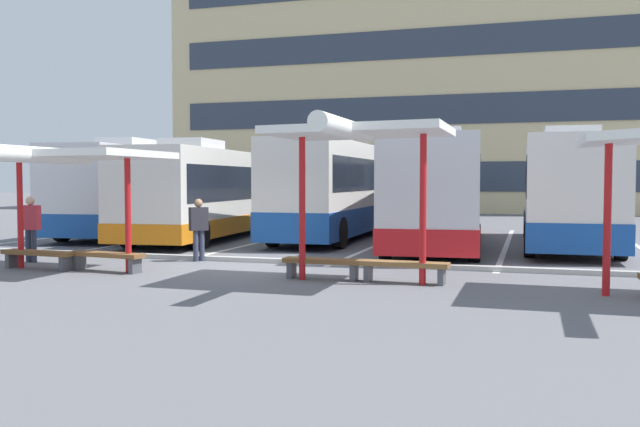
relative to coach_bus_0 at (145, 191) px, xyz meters
name	(u,v)px	position (x,y,z in m)	size (l,w,h in m)	color
ground_plane	(241,266)	(7.94, -8.57, -1.72)	(160.00, 160.00, 0.00)	slate
terminal_building	(433,60)	(7.97, 25.66, 9.05)	(36.09, 10.76, 24.26)	#D1BC8C
coach_bus_0	(145,191)	(0.00, 0.00, 0.00)	(3.54, 11.46, 3.71)	silver
coach_bus_1	(207,194)	(3.59, -1.70, -0.07)	(3.44, 10.53, 3.53)	silver
coach_bus_2	(335,191)	(7.96, -0.17, 0.04)	(2.60, 10.20, 3.81)	silver
coach_bus_3	(438,193)	(11.87, -1.54, 0.01)	(3.59, 12.28, 3.71)	silver
coach_bus_4	(567,193)	(15.92, -0.84, 0.00)	(2.74, 10.29, 3.72)	silver
lane_stripe_0	(82,234)	(-2.27, -1.01, -1.72)	(0.16, 14.00, 0.01)	white
lane_stripe_1	(173,236)	(1.82, -1.01, -1.72)	(0.16, 14.00, 0.01)	white
lane_stripe_2	(274,239)	(5.90, -1.01, -1.72)	(0.16, 14.00, 0.01)	white
lane_stripe_3	(384,242)	(9.98, -1.01, -1.72)	(0.16, 14.00, 0.01)	white
lane_stripe_4	(506,245)	(14.06, -1.01, -1.72)	(0.16, 14.00, 0.01)	white
waiting_shelter_1	(64,158)	(4.40, -10.67, 0.95)	(4.02, 4.93, 2.88)	red
bench_1	(38,255)	(3.50, -10.51, -1.38)	(2.01, 0.60, 0.45)	brown
bench_2	(107,257)	(5.30, -10.37, -1.38)	(2.01, 0.66, 0.45)	brown
waiting_shelter_2	(358,135)	(11.40, -10.49, 1.34)	(3.60, 4.48, 3.31)	red
bench_3	(322,264)	(10.50, -10.05, -1.39)	(1.72, 0.43, 0.45)	brown
bench_4	(404,267)	(12.30, -10.09, -1.38)	(1.87, 0.50, 0.45)	brown
platform_kerb	(255,260)	(7.94, -7.66, -1.66)	(44.00, 0.24, 0.12)	#ADADA8
waiting_passenger_0	(31,224)	(2.34, -9.37, -0.72)	(0.50, 0.23, 1.72)	#33384C
waiting_passenger_1	(199,225)	(6.42, -7.88, -0.77)	(0.49, 0.50, 1.65)	#33384C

